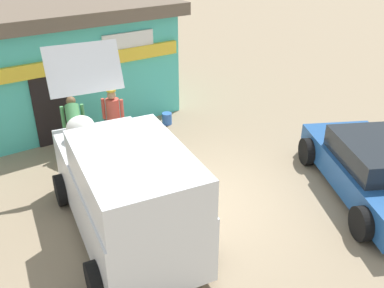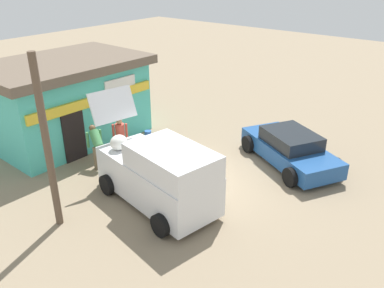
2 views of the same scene
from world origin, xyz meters
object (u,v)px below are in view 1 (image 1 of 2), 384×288
at_px(vendor_standing, 113,115).
at_px(storefront_bar, 62,59).
at_px(parked_sedan, 374,170).
at_px(unloaded_banana_pile, 91,158).
at_px(delivery_van, 125,189).
at_px(paint_bucket, 167,119).
at_px(customer_bending, 74,124).

bearing_deg(vendor_standing, storefront_bar, 91.40).
bearing_deg(vendor_standing, parked_sedan, -55.29).
bearing_deg(unloaded_banana_pile, delivery_van, -100.29).
bearing_deg(storefront_bar, parked_sedan, -66.09).
height_order(parked_sedan, vendor_standing, vendor_standing).
bearing_deg(paint_bucket, customer_bending, -173.20).
height_order(delivery_van, parked_sedan, delivery_van).
bearing_deg(customer_bending, delivery_van, -96.89).
relative_size(storefront_bar, vendor_standing, 3.94).
bearing_deg(delivery_van, customer_bending, 83.11).
bearing_deg(customer_bending, paint_bucket, 6.80).
bearing_deg(parked_sedan, customer_bending, 130.74).
distance_m(customer_bending, unloaded_banana_pile, 0.94).
xyz_separation_m(storefront_bar, vendor_standing, (0.07, -3.06, -0.75)).
relative_size(delivery_van, vendor_standing, 2.93).
xyz_separation_m(delivery_van, vendor_standing, (1.40, 3.28, -0.10)).
height_order(delivery_van, paint_bucket, delivery_van).
height_order(vendor_standing, customer_bending, vendor_standing).
relative_size(delivery_van, parked_sedan, 1.08).
bearing_deg(delivery_van, vendor_standing, 66.94).
bearing_deg(paint_bucket, delivery_van, -131.24).
bearing_deg(storefront_bar, vendor_standing, -88.60).
bearing_deg(delivery_van, unloaded_banana_pile, 79.71).
bearing_deg(unloaded_banana_pile, storefront_bar, 77.04).
relative_size(parked_sedan, paint_bucket, 13.09).
distance_m(storefront_bar, vendor_standing, 3.16).
distance_m(parked_sedan, unloaded_banana_pile, 6.48).
xyz_separation_m(customer_bending, paint_bucket, (2.88, 0.34, -0.75)).
bearing_deg(storefront_bar, delivery_van, -101.77).
distance_m(parked_sedan, paint_bucket, 5.88).
height_order(customer_bending, unloaded_banana_pile, customer_bending).
distance_m(vendor_standing, paint_bucket, 2.10).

